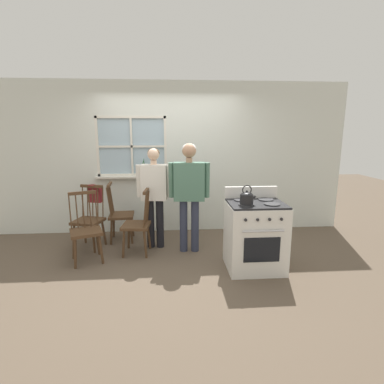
% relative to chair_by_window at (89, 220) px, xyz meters
% --- Properties ---
extents(ground_plane, '(16.00, 16.00, 0.00)m').
position_rel_chair_by_window_xyz_m(ground_plane, '(1.30, -0.64, -0.45)').
color(ground_plane, brown).
extents(wall_back, '(6.40, 0.16, 2.70)m').
position_rel_chair_by_window_xyz_m(wall_back, '(1.34, 0.76, 0.89)').
color(wall_back, silver).
rests_on(wall_back, ground_plane).
extents(chair_by_window, '(0.52, 0.50, 1.00)m').
position_rel_chair_by_window_xyz_m(chair_by_window, '(0.00, 0.00, 0.00)').
color(chair_by_window, '#4C331E').
rests_on(chair_by_window, ground_plane).
extents(chair_near_wall, '(0.43, 0.44, 1.00)m').
position_rel_chair_by_window_xyz_m(chair_near_wall, '(0.45, 0.28, 0.00)').
color(chair_near_wall, '#4C331E').
rests_on(chair_near_wall, ground_plane).
extents(chair_center_cluster, '(0.44, 0.45, 1.00)m').
position_rel_chair_by_window_xyz_m(chair_center_cluster, '(0.80, -0.29, 0.00)').
color(chair_center_cluster, '#4C331E').
rests_on(chair_center_cluster, ground_plane).
extents(chair_near_stove, '(0.53, 0.52, 1.00)m').
position_rel_chair_by_window_xyz_m(chair_near_stove, '(0.09, -0.52, 0.00)').
color(chair_near_stove, '#4C331E').
rests_on(chair_near_stove, ground_plane).
extents(person_elderly_left, '(0.55, 0.25, 1.59)m').
position_rel_chair_by_window_xyz_m(person_elderly_left, '(1.05, -0.06, 0.50)').
color(person_elderly_left, black).
rests_on(person_elderly_left, ground_plane).
extents(person_teen_center, '(0.62, 0.24, 1.67)m').
position_rel_chair_by_window_xyz_m(person_teen_center, '(1.58, -0.27, 0.58)').
color(person_teen_center, '#2D3347').
rests_on(person_teen_center, ground_plane).
extents(stove, '(0.74, 0.68, 1.08)m').
position_rel_chair_by_window_xyz_m(stove, '(2.43, -0.92, 0.02)').
color(stove, white).
rests_on(stove, ground_plane).
extents(kettle, '(0.21, 0.17, 0.25)m').
position_rel_chair_by_window_xyz_m(kettle, '(2.26, -1.05, 0.58)').
color(kettle, black).
rests_on(kettle, stove).
extents(potted_plant, '(0.13, 0.11, 0.34)m').
position_rel_chair_by_window_xyz_m(potted_plant, '(0.83, 0.67, 0.70)').
color(potted_plant, beige).
rests_on(potted_plant, wall_back).
extents(handbag, '(0.24, 0.23, 0.31)m').
position_rel_chair_by_window_xyz_m(handbag, '(0.07, 0.22, 0.38)').
color(handbag, maroon).
rests_on(handbag, chair_by_window).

